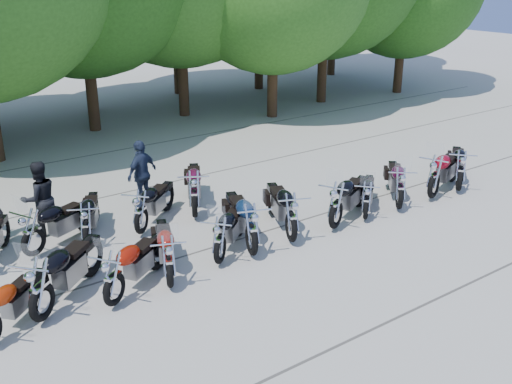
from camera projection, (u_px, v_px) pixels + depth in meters
ground at (295, 257)px, 13.37m from camera, size 90.00×90.00×0.00m
motorcycle_1 at (40, 288)px, 10.69m from camera, size 2.44×2.27×1.45m
motorcycle_2 at (113, 277)px, 11.21m from camera, size 2.30×1.86×1.30m
motorcycle_3 at (169, 260)px, 11.85m from camera, size 1.53×2.38×1.29m
motorcycle_4 at (220, 239)px, 12.80m from camera, size 2.14×1.95×1.26m
motorcycle_5 at (252, 228)px, 13.13m from camera, size 1.59×2.62×1.42m
motorcycle_6 at (291, 216)px, 13.78m from camera, size 1.69×2.57×1.40m
motorcycle_7 at (336, 204)px, 14.47m from camera, size 2.56×1.75×1.40m
motorcycle_8 at (367, 200)px, 15.06m from camera, size 1.96×1.85×1.17m
motorcycle_9 at (400, 187)px, 15.64m from camera, size 2.12×2.25×1.34m
motorcycle_10 at (435, 175)px, 16.34m from camera, size 2.68×1.64×1.45m
motorcycle_11 at (460, 170)px, 16.90m from camera, size 2.37×2.16×1.39m
motorcycle_13 at (32, 231)px, 13.12m from camera, size 2.39×1.63×1.31m
motorcycle_14 at (86, 224)px, 13.50m from camera, size 1.63×2.33×1.28m
motorcycle_15 at (141, 211)px, 14.22m from camera, size 2.19×2.02×1.29m
motorcycle_16 at (194, 193)px, 15.11m from camera, size 1.96×2.61×1.45m
rider_1 at (40, 199)px, 14.19m from camera, size 0.95×0.77×1.85m
rider_2 at (142, 173)px, 15.93m from camera, size 1.16×0.84×1.83m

